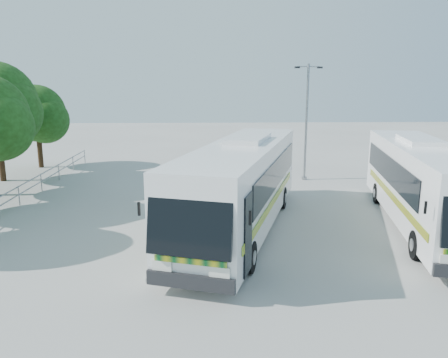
{
  "coord_description": "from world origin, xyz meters",
  "views": [
    {
      "loc": [
        -0.57,
        -18.45,
        5.97
      ],
      "look_at": [
        0.22,
        2.13,
        1.46
      ],
      "focal_mm": 35.0,
      "sensor_mm": 36.0,
      "label": 1
    }
  ],
  "objects_px": {
    "lamppost": "(307,117)",
    "coach_adjacent": "(423,182)",
    "coach_main": "(242,184)",
    "tree_far_e": "(38,114)"
  },
  "relations": [
    {
      "from": "coach_adjacent",
      "to": "tree_far_e",
      "type": "bearing_deg",
      "value": 157.46
    },
    {
      "from": "coach_main",
      "to": "lamppost",
      "type": "relative_size",
      "value": 1.83
    },
    {
      "from": "lamppost",
      "to": "coach_adjacent",
      "type": "bearing_deg",
      "value": -79.96
    },
    {
      "from": "tree_far_e",
      "to": "coach_adjacent",
      "type": "distance_m",
      "value": 25.53
    },
    {
      "from": "coach_main",
      "to": "coach_adjacent",
      "type": "bearing_deg",
      "value": 19.37
    },
    {
      "from": "coach_adjacent",
      "to": "lamppost",
      "type": "distance_m",
      "value": 9.97
    },
    {
      "from": "coach_main",
      "to": "coach_adjacent",
      "type": "relative_size",
      "value": 1.03
    },
    {
      "from": "coach_main",
      "to": "tree_far_e",
      "type": "bearing_deg",
      "value": 150.45
    },
    {
      "from": "tree_far_e",
      "to": "coach_main",
      "type": "xyz_separation_m",
      "value": [
        13.45,
        -14.42,
        -1.92
      ]
    },
    {
      "from": "tree_far_e",
      "to": "coach_adjacent",
      "type": "height_order",
      "value": "tree_far_e"
    }
  ]
}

